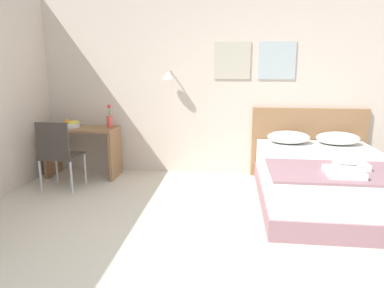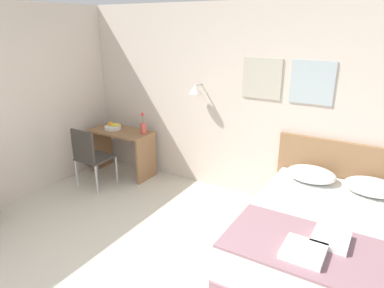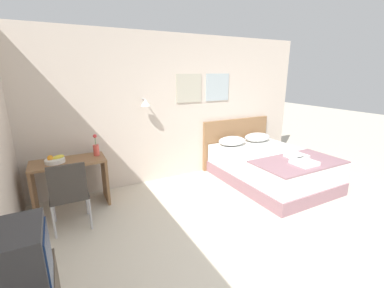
{
  "view_description": "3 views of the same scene",
  "coord_description": "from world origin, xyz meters",
  "px_view_note": "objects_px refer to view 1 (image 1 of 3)",
  "views": [
    {
      "loc": [
        0.36,
        -2.25,
        1.6
      ],
      "look_at": [
        -0.07,
        1.47,
        0.76
      ],
      "focal_mm": 32.0,
      "sensor_mm": 36.0,
      "label": 1
    },
    {
      "loc": [
        1.86,
        -1.43,
        2.37
      ],
      "look_at": [
        -0.07,
        1.79,
        1.04
      ],
      "focal_mm": 32.0,
      "sensor_mm": 36.0,
      "label": 2
    },
    {
      "loc": [
        -1.88,
        -1.49,
        1.99
      ],
      "look_at": [
        -0.0,
        2.06,
        0.86
      ],
      "focal_mm": 24.0,
      "sensor_mm": 36.0,
      "label": 3
    }
  ],
  "objects_px": {
    "folded_towel_near_foot": "(351,164)",
    "desk_chair": "(58,151)",
    "headboard": "(308,143)",
    "flower_vase": "(110,120)",
    "fruit_bowl": "(71,125)",
    "bed": "(325,181)",
    "pillow_left": "(289,137)",
    "folded_towel_mid_bed": "(344,172)",
    "throw_blanket": "(344,172)",
    "desk": "(83,143)",
    "pillow_right": "(338,138)"
  },
  "relations": [
    {
      "from": "folded_towel_near_foot",
      "to": "desk_chair",
      "type": "height_order",
      "value": "desk_chair"
    },
    {
      "from": "headboard",
      "to": "flower_vase",
      "type": "distance_m",
      "value": 2.93
    },
    {
      "from": "desk_chair",
      "to": "fruit_bowl",
      "type": "xyz_separation_m",
      "value": [
        -0.12,
        0.65,
        0.24
      ]
    },
    {
      "from": "bed",
      "to": "headboard",
      "type": "bearing_deg",
      "value": 90.0
    },
    {
      "from": "desk_chair",
      "to": "fruit_bowl",
      "type": "distance_m",
      "value": 0.7
    },
    {
      "from": "bed",
      "to": "headboard",
      "type": "distance_m",
      "value": 1.08
    },
    {
      "from": "pillow_left",
      "to": "desk_chair",
      "type": "height_order",
      "value": "desk_chair"
    },
    {
      "from": "bed",
      "to": "folded_towel_near_foot",
      "type": "distance_m",
      "value": 0.58
    },
    {
      "from": "folded_towel_near_foot",
      "to": "folded_towel_mid_bed",
      "type": "xyz_separation_m",
      "value": [
        -0.16,
        -0.29,
        -0.0
      ]
    },
    {
      "from": "bed",
      "to": "throw_blanket",
      "type": "xyz_separation_m",
      "value": [
        0.0,
        -0.59,
        0.3
      ]
    },
    {
      "from": "desk",
      "to": "fruit_bowl",
      "type": "relative_size",
      "value": 3.75
    },
    {
      "from": "folded_towel_mid_bed",
      "to": "headboard",
      "type": "bearing_deg",
      "value": 88.56
    },
    {
      "from": "fruit_bowl",
      "to": "headboard",
      "type": "bearing_deg",
      "value": 5.47
    },
    {
      "from": "pillow_left",
      "to": "throw_blanket",
      "type": "distance_m",
      "value": 1.4
    },
    {
      "from": "headboard",
      "to": "flower_vase",
      "type": "height_order",
      "value": "flower_vase"
    },
    {
      "from": "headboard",
      "to": "desk_chair",
      "type": "bearing_deg",
      "value": -163.67
    },
    {
      "from": "folded_towel_mid_bed",
      "to": "desk",
      "type": "distance_m",
      "value": 3.58
    },
    {
      "from": "throw_blanket",
      "to": "desk",
      "type": "relative_size",
      "value": 1.44
    },
    {
      "from": "throw_blanket",
      "to": "bed",
      "type": "bearing_deg",
      "value": 90.0
    },
    {
      "from": "bed",
      "to": "pillow_right",
      "type": "bearing_deg",
      "value": 66.67
    },
    {
      "from": "folded_towel_near_foot",
      "to": "desk_chair",
      "type": "distance_m",
      "value": 3.51
    },
    {
      "from": "pillow_right",
      "to": "flower_vase",
      "type": "relative_size",
      "value": 1.71
    },
    {
      "from": "pillow_left",
      "to": "desk",
      "type": "bearing_deg",
      "value": -179.34
    },
    {
      "from": "pillow_left",
      "to": "flower_vase",
      "type": "height_order",
      "value": "flower_vase"
    },
    {
      "from": "folded_towel_mid_bed",
      "to": "bed",
      "type": "bearing_deg",
      "value": 86.49
    },
    {
      "from": "throw_blanket",
      "to": "folded_towel_near_foot",
      "type": "relative_size",
      "value": 4.83
    },
    {
      "from": "desk",
      "to": "desk_chair",
      "type": "height_order",
      "value": "desk_chair"
    },
    {
      "from": "desk_chair",
      "to": "folded_towel_mid_bed",
      "type": "bearing_deg",
      "value": -13.69
    },
    {
      "from": "bed",
      "to": "folded_towel_near_foot",
      "type": "xyz_separation_m",
      "value": [
        0.11,
        -0.45,
        0.34
      ]
    },
    {
      "from": "pillow_right",
      "to": "throw_blanket",
      "type": "distance_m",
      "value": 1.4
    },
    {
      "from": "folded_towel_near_foot",
      "to": "fruit_bowl",
      "type": "height_order",
      "value": "fruit_bowl"
    },
    {
      "from": "throw_blanket",
      "to": "desk_chair",
      "type": "height_order",
      "value": "desk_chair"
    },
    {
      "from": "headboard",
      "to": "fruit_bowl",
      "type": "relative_size",
      "value": 6.0
    },
    {
      "from": "folded_towel_mid_bed",
      "to": "flower_vase",
      "type": "distance_m",
      "value": 3.25
    },
    {
      "from": "headboard",
      "to": "pillow_right",
      "type": "xyz_separation_m",
      "value": [
        0.33,
        -0.29,
        0.14
      ]
    },
    {
      "from": "fruit_bowl",
      "to": "bed",
      "type": "bearing_deg",
      "value": -11.71
    },
    {
      "from": "pillow_left",
      "to": "pillow_right",
      "type": "xyz_separation_m",
      "value": [
        0.66,
        0.0,
        0.0
      ]
    },
    {
      "from": "folded_towel_mid_bed",
      "to": "fruit_bowl",
      "type": "xyz_separation_m",
      "value": [
        -3.43,
        1.46,
        0.15
      ]
    },
    {
      "from": "desk",
      "to": "flower_vase",
      "type": "height_order",
      "value": "flower_vase"
    },
    {
      "from": "pillow_right",
      "to": "flower_vase",
      "type": "bearing_deg",
      "value": 179.56
    },
    {
      "from": "bed",
      "to": "flower_vase",
      "type": "height_order",
      "value": "flower_vase"
    },
    {
      "from": "desk_chair",
      "to": "headboard",
      "type": "bearing_deg",
      "value": 16.33
    },
    {
      "from": "folded_towel_near_foot",
      "to": "desk_chair",
      "type": "relative_size",
      "value": 0.33
    },
    {
      "from": "throw_blanket",
      "to": "desk",
      "type": "xyz_separation_m",
      "value": [
        -3.31,
        1.32,
        -0.08
      ]
    },
    {
      "from": "folded_towel_near_foot",
      "to": "folded_towel_mid_bed",
      "type": "height_order",
      "value": "same"
    },
    {
      "from": "folded_towel_mid_bed",
      "to": "desk_chair",
      "type": "xyz_separation_m",
      "value": [
        -3.32,
        0.81,
        -0.08
      ]
    },
    {
      "from": "bed",
      "to": "pillow_left",
      "type": "height_order",
      "value": "pillow_left"
    },
    {
      "from": "desk",
      "to": "folded_towel_mid_bed",
      "type": "bearing_deg",
      "value": -24.16
    },
    {
      "from": "pillow_right",
      "to": "folded_towel_mid_bed",
      "type": "relative_size",
      "value": 1.75
    },
    {
      "from": "throw_blanket",
      "to": "desk_chair",
      "type": "xyz_separation_m",
      "value": [
        -3.36,
        0.66,
        -0.04
      ]
    }
  ]
}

